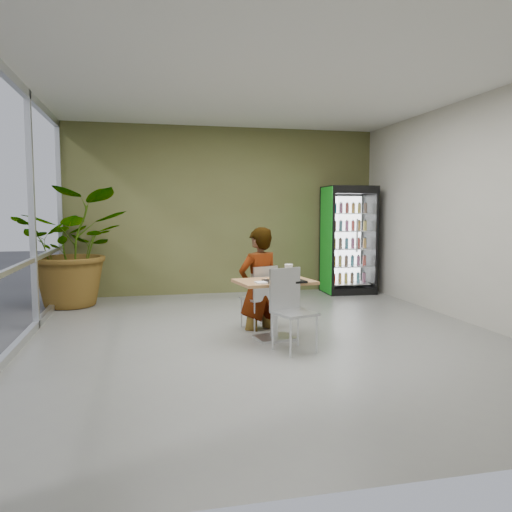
% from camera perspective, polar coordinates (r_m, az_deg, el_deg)
% --- Properties ---
extents(ground, '(7.00, 7.00, 0.00)m').
position_cam_1_polar(ground, '(6.46, 1.48, -9.24)').
color(ground, gray).
rests_on(ground, ground).
extents(room_envelope, '(6.00, 7.00, 3.20)m').
position_cam_1_polar(room_envelope, '(6.25, 1.52, 5.10)').
color(room_envelope, beige).
rests_on(room_envelope, ground).
extents(storefront_frame, '(0.10, 7.00, 3.20)m').
position_cam_1_polar(storefront_frame, '(6.24, -26.37, 4.55)').
color(storefront_frame, silver).
rests_on(storefront_frame, ground).
extents(dining_table, '(1.01, 0.78, 0.75)m').
position_cam_1_polar(dining_table, '(6.24, 2.12, -4.74)').
color(dining_table, '#AC714A').
rests_on(dining_table, ground).
extents(chair_far, '(0.50, 0.50, 0.87)m').
position_cam_1_polar(chair_far, '(6.77, 0.65, -4.15)').
color(chair_far, silver).
rests_on(chair_far, ground).
extents(chair_near, '(0.53, 0.53, 0.95)m').
position_cam_1_polar(chair_near, '(5.79, 3.88, -5.33)').
color(chair_near, silver).
rests_on(chair_near, ground).
extents(seated_woman, '(0.73, 0.60, 1.69)m').
position_cam_1_polar(seated_woman, '(6.79, 0.31, -3.82)').
color(seated_woman, black).
rests_on(seated_woman, ground).
extents(pizza_plate, '(0.32, 0.30, 0.03)m').
position_cam_1_polar(pizza_plate, '(6.20, 2.06, -2.63)').
color(pizza_plate, white).
rests_on(pizza_plate, dining_table).
extents(soda_cup, '(0.11, 0.11, 0.19)m').
position_cam_1_polar(soda_cup, '(6.29, 3.75, -1.84)').
color(soda_cup, white).
rests_on(soda_cup, dining_table).
extents(napkin_stack, '(0.16, 0.16, 0.02)m').
position_cam_1_polar(napkin_stack, '(5.94, 0.68, -3.04)').
color(napkin_stack, white).
rests_on(napkin_stack, dining_table).
extents(cafeteria_tray, '(0.50, 0.40, 0.03)m').
position_cam_1_polar(cafeteria_tray, '(6.03, 3.27, -2.89)').
color(cafeteria_tray, black).
rests_on(cafeteria_tray, dining_table).
extents(beverage_fridge, '(0.98, 0.76, 2.08)m').
position_cam_1_polar(beverage_fridge, '(9.88, 10.53, 1.83)').
color(beverage_fridge, black).
rests_on(beverage_fridge, ground).
extents(potted_plant, '(1.85, 1.62, 1.99)m').
position_cam_1_polar(potted_plant, '(8.92, -20.06, 0.95)').
color(potted_plant, '#2E5A24').
rests_on(potted_plant, ground).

